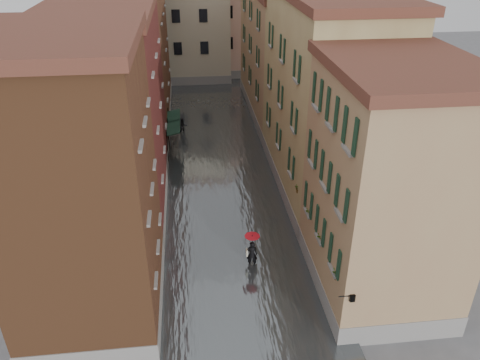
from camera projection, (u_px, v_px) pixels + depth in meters
ground at (236, 269)px, 26.09m from camera, size 120.00×120.00×0.00m
floodwater at (219, 163)px, 37.35m from camera, size 10.00×60.00×0.20m
building_left_near at (82, 194)px, 20.51m from camera, size 6.00×8.00×13.00m
building_left_mid at (113, 112)px, 30.20m from camera, size 6.00×14.00×12.50m
building_left_far at (132, 46)px, 42.89m from camera, size 6.00×16.00×14.00m
building_right_near at (386, 191)px, 22.27m from camera, size 6.00×8.00×11.50m
building_right_mid at (324, 100)px, 31.48m from camera, size 6.00×14.00×13.00m
building_right_far at (281, 56)px, 44.89m from camera, size 6.00×16.00×11.50m
building_end_cream at (177, 23)px, 55.71m from camera, size 12.00×9.00×13.00m
building_end_pink at (249, 22)px, 58.59m from camera, size 10.00×9.00×12.00m
awning_near at (173, 128)px, 37.53m from camera, size 1.09×2.94×2.80m
awning_far at (173, 117)px, 39.73m from camera, size 1.09×2.83×2.80m
wall_lantern at (352, 297)px, 19.85m from camera, size 0.71×0.22×0.35m
window_planters at (316, 220)px, 24.11m from camera, size 0.59×8.56×0.84m
pedestrian_main at (252, 249)px, 25.76m from camera, size 0.85×0.85×2.06m
pedestrian_far at (183, 127)px, 42.25m from camera, size 0.88×0.75×1.58m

